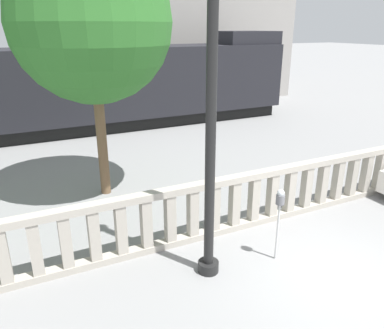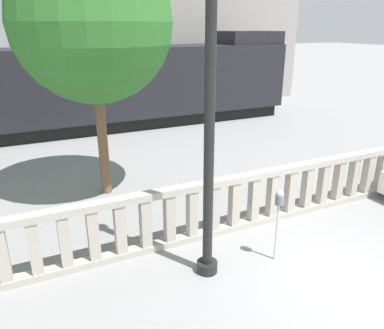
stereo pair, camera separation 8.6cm
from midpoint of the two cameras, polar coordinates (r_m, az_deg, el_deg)
ground_plane at (r=7.50m, az=21.52°, el=-16.24°), size 160.00×160.00×0.00m
balustrade at (r=8.70m, az=10.50°, el=-4.85°), size 14.47×0.24×1.29m
lamppost at (r=6.00m, az=2.51°, el=8.14°), size 0.39×0.39×6.15m
parking_meter at (r=7.18m, az=12.91°, el=-5.92°), size 0.16×0.16×1.48m
train_near at (r=16.82m, az=-15.44°, el=11.20°), size 18.53×2.69×4.08m
tree_left at (r=9.70m, az=-15.32°, el=20.13°), size 3.84×3.84×6.30m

